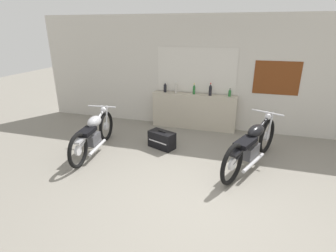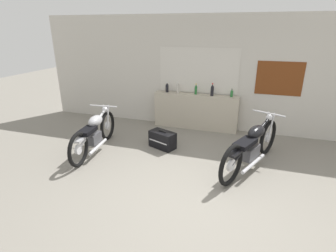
% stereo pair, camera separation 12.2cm
% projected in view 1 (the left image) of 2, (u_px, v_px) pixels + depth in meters
% --- Properties ---
extents(ground_plane, '(24.00, 24.00, 0.00)m').
position_uv_depth(ground_plane, '(200.00, 200.00, 4.02)').
color(ground_plane, gray).
extents(wall_back, '(10.00, 0.07, 2.80)m').
position_uv_depth(wall_back, '(225.00, 75.00, 6.41)').
color(wall_back, beige).
rests_on(wall_back, ground_plane).
extents(sill_counter, '(2.14, 0.28, 0.91)m').
position_uv_depth(sill_counter, '(194.00, 111.00, 6.77)').
color(sill_counter, '#B7AD99').
rests_on(sill_counter, ground_plane).
extents(bottle_leftmost, '(0.08, 0.08, 0.26)m').
position_uv_depth(bottle_leftmost, '(165.00, 88.00, 6.78)').
color(bottle_leftmost, black).
rests_on(bottle_leftmost, sill_counter).
extents(bottle_left_center, '(0.07, 0.07, 0.30)m').
position_uv_depth(bottle_left_center, '(176.00, 88.00, 6.69)').
color(bottle_left_center, '#B7B2A8').
rests_on(bottle_left_center, sill_counter).
extents(bottle_center, '(0.06, 0.06, 0.27)m').
position_uv_depth(bottle_center, '(194.00, 89.00, 6.56)').
color(bottle_center, '#23662D').
rests_on(bottle_center, sill_counter).
extents(bottle_right_center, '(0.08, 0.08, 0.31)m').
position_uv_depth(bottle_right_center, '(210.00, 90.00, 6.43)').
color(bottle_right_center, black).
rests_on(bottle_right_center, sill_counter).
extents(bottle_rightmost, '(0.07, 0.07, 0.20)m').
position_uv_depth(bottle_rightmost, '(230.00, 93.00, 6.36)').
color(bottle_rightmost, '#23662D').
rests_on(bottle_rightmost, sill_counter).
extents(motorcycle_silver, '(0.64, 1.98, 0.87)m').
position_uv_depth(motorcycle_silver, '(93.00, 133.00, 5.45)').
color(motorcycle_silver, black).
rests_on(motorcycle_silver, ground_plane).
extents(motorcycle_black, '(1.04, 2.11, 0.94)m').
position_uv_depth(motorcycle_black, '(252.00, 145.00, 4.85)').
color(motorcycle_black, black).
rests_on(motorcycle_black, ground_plane).
extents(hard_case_black, '(0.64, 0.49, 0.39)m').
position_uv_depth(hard_case_black, '(162.00, 140.00, 5.72)').
color(hard_case_black, black).
rests_on(hard_case_black, ground_plane).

